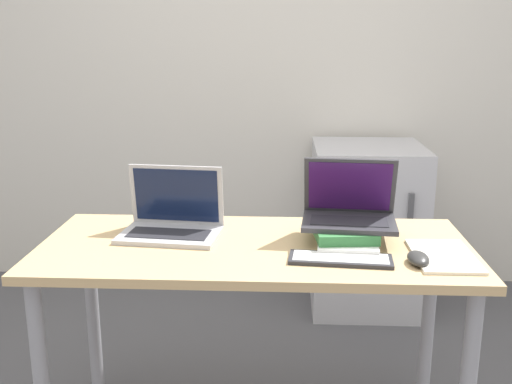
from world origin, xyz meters
TOP-DOWN VIEW (x-y plane):
  - wall_back at (0.00, 1.86)m, footprint 8.00×0.05m
  - desk at (0.00, 0.32)m, footprint 1.43×0.63m
  - laptop_left at (-0.29, 0.40)m, footprint 0.36×0.26m
  - book_stack at (0.30, 0.35)m, footprint 0.23×0.29m
  - laptop_on_books at (0.32, 0.38)m, footprint 0.33×0.24m
  - wireless_keyboard at (0.27, 0.17)m, footprint 0.33×0.14m
  - mouse at (0.51, 0.16)m, footprint 0.06×0.11m
  - notepad at (0.60, 0.22)m, footprint 0.19×0.29m
  - mini_fridge at (0.53, 1.51)m, footprint 0.57×0.59m

SIDE VIEW (x-z plane):
  - mini_fridge at x=0.53m, z-range 0.00..0.87m
  - desk at x=0.00m, z-range 0.28..1.03m
  - notepad at x=0.60m, z-range 0.75..0.76m
  - wireless_keyboard at x=0.27m, z-range 0.75..0.76m
  - mouse at x=0.51m, z-range 0.75..0.79m
  - book_stack at x=0.30m, z-range 0.75..0.81m
  - laptop_left at x=-0.29m, z-range 0.68..0.92m
  - laptop_on_books at x=0.32m, z-range 0.75..0.97m
  - wall_back at x=0.00m, z-range 0.00..2.70m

